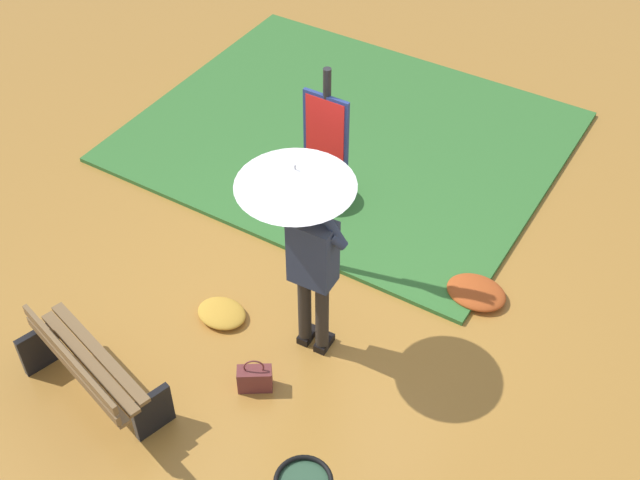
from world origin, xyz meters
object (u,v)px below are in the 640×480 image
(handbag, at_px, (255,378))
(park_bench, at_px, (87,369))
(info_sign_post, at_px, (326,153))
(person_with_umbrella, at_px, (303,215))

(handbag, xyz_separation_m, park_bench, (1.11, 0.82, 0.28))
(info_sign_post, distance_m, park_bench, 2.75)
(person_with_umbrella, bearing_deg, park_bench, 50.65)
(info_sign_post, height_order, handbag, info_sign_post)
(info_sign_post, bearing_deg, handbag, 98.48)
(info_sign_post, xyz_separation_m, park_bench, (0.88, 2.39, -1.04))
(person_with_umbrella, distance_m, info_sign_post, 0.97)
(person_with_umbrella, distance_m, park_bench, 2.23)
(person_with_umbrella, relative_size, park_bench, 1.42)
(person_with_umbrella, relative_size, handbag, 5.53)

